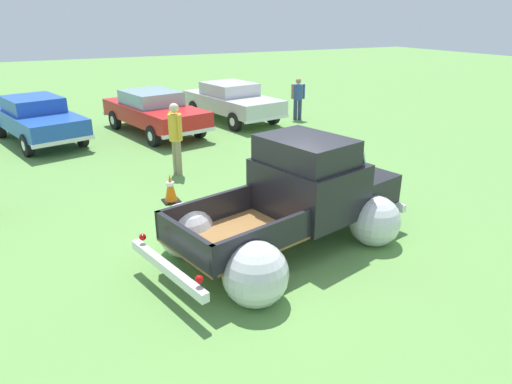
{
  "coord_description": "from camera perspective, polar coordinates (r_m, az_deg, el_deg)",
  "views": [
    {
      "loc": [
        -3.62,
        -6.18,
        3.86
      ],
      "look_at": [
        0.0,
        0.95,
        0.74
      ],
      "focal_mm": 32.04,
      "sensor_mm": 36.0,
      "label": 1
    }
  ],
  "objects": [
    {
      "name": "show_car_0",
      "position": [
        16.31,
        -25.7,
        8.35
      ],
      "size": [
        2.86,
        4.8,
        1.43
      ],
      "rotation": [
        0.0,
        0.0,
        -1.32
      ],
      "color": "black",
      "rests_on": "ground"
    },
    {
      "name": "show_car_1",
      "position": [
        16.25,
        -12.64,
        9.9
      ],
      "size": [
        2.78,
        4.9,
        1.43
      ],
      "rotation": [
        0.0,
        0.0,
        -1.36
      ],
      "color": "black",
      "rests_on": "ground"
    },
    {
      "name": "spectator_1",
      "position": [
        11.73,
        -10.01,
        7.15
      ],
      "size": [
        0.4,
        0.54,
        1.83
      ],
      "rotation": [
        0.0,
        0.0,
        0.2
      ],
      "color": "gray",
      "rests_on": "ground"
    },
    {
      "name": "spectator_2",
      "position": [
        18.01,
        5.26,
        11.79
      ],
      "size": [
        0.51,
        0.46,
        1.6
      ],
      "rotation": [
        0.0,
        0.0,
        4.21
      ],
      "color": "navy",
      "rests_on": "ground"
    },
    {
      "name": "ground_plane",
      "position": [
        8.14,
        3.05,
        -7.05
      ],
      "size": [
        80.0,
        80.0,
        0.0
      ],
      "primitive_type": "plane",
      "color": "#609347"
    },
    {
      "name": "show_car_2",
      "position": [
        17.86,
        -3.06,
        11.37
      ],
      "size": [
        2.64,
        4.71,
        1.43
      ],
      "rotation": [
        0.0,
        0.0,
        -1.4
      ],
      "color": "black",
      "rests_on": "ground"
    },
    {
      "name": "lane_cone_0",
      "position": [
        10.14,
        -10.63,
        0.45
      ],
      "size": [
        0.36,
        0.36,
        0.63
      ],
      "color": "black",
      "rests_on": "ground"
    },
    {
      "name": "vintage_pickup_truck",
      "position": [
        8.06,
        5.18,
        -1.44
      ],
      "size": [
        4.93,
        3.55,
        1.96
      ],
      "rotation": [
        0.0,
        0.0,
        0.23
      ],
      "color": "black",
      "rests_on": "ground"
    }
  ]
}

